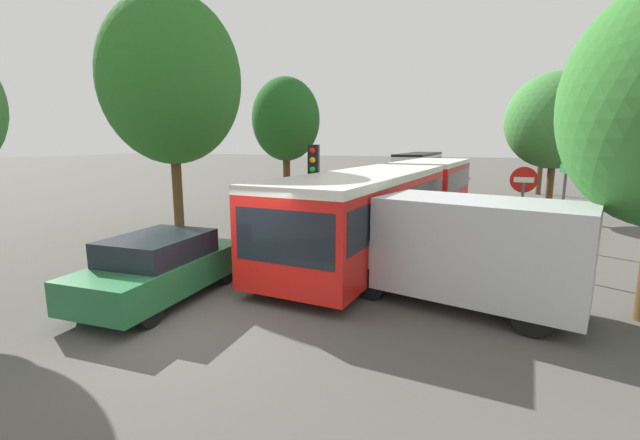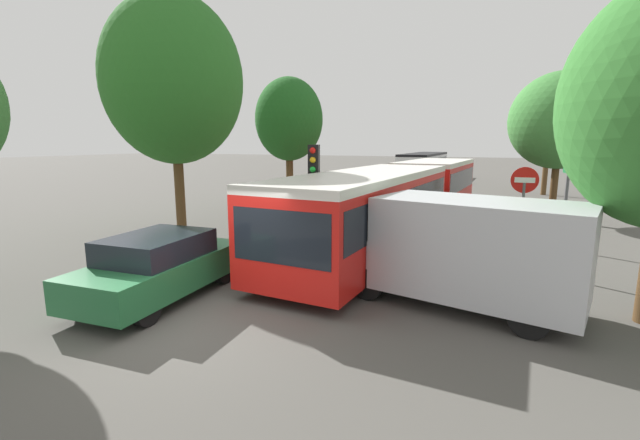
% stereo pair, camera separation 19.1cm
% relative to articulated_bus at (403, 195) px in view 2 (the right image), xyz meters
% --- Properties ---
extents(ground_plane, '(200.00, 200.00, 0.00)m').
position_rel_articulated_bus_xyz_m(ground_plane, '(-1.68, -9.88, -1.49)').
color(ground_plane, '#4F4C47').
extents(articulated_bus, '(3.87, 17.56, 2.59)m').
position_rel_articulated_bus_xyz_m(articulated_bus, '(0.00, 0.00, 0.00)').
color(articulated_bus, red).
rests_on(articulated_bus, ground).
extents(city_bus_rear, '(2.75, 11.53, 2.47)m').
position_rel_articulated_bus_xyz_m(city_bus_rear, '(-3.34, 24.53, -0.06)').
color(city_bus_rear, silver).
rests_on(city_bus_rear, ground).
extents(queued_car_green, '(2.00, 4.30, 1.47)m').
position_rel_articulated_bus_xyz_m(queued_car_green, '(-3.51, -8.93, -0.75)').
color(queued_car_green, '#236638').
rests_on(queued_car_green, ground).
extents(queued_car_tan, '(1.85, 4.00, 1.36)m').
position_rel_articulated_bus_xyz_m(queued_car_tan, '(-3.09, -3.42, -0.80)').
color(queued_car_tan, tan).
rests_on(queued_car_tan, ground).
extents(queued_car_red, '(2.05, 4.43, 1.51)m').
position_rel_articulated_bus_xyz_m(queued_car_red, '(-3.16, 2.78, -0.73)').
color(queued_car_red, '#B21E19').
rests_on(queued_car_red, ground).
extents(queued_car_black, '(1.97, 4.24, 1.45)m').
position_rel_articulated_bus_xyz_m(queued_car_black, '(-3.22, 8.70, -0.76)').
color(queued_car_black, black).
rests_on(queued_car_black, ground).
extents(white_van, '(5.31, 3.00, 2.31)m').
position_rel_articulated_bus_xyz_m(white_van, '(2.81, -6.77, -0.25)').
color(white_van, '#B7BABF').
rests_on(white_van, ground).
extents(traffic_light, '(0.36, 0.38, 3.40)m').
position_rel_articulated_bus_xyz_m(traffic_light, '(-1.83, -4.20, 1.01)').
color(traffic_light, '#56595E').
rests_on(traffic_light, ground).
extents(no_entry_sign, '(0.70, 0.08, 2.82)m').
position_rel_articulated_bus_xyz_m(no_entry_sign, '(3.97, -3.30, 0.38)').
color(no_entry_sign, '#56595E').
rests_on(no_entry_sign, ground).
extents(direction_sign_post, '(0.18, 1.40, 3.60)m').
position_rel_articulated_bus_xyz_m(direction_sign_post, '(5.35, -0.35, 1.07)').
color(direction_sign_post, '#56595E').
rests_on(direction_sign_post, ground).
extents(tree_left_mid, '(5.04, 5.04, 8.75)m').
position_rel_articulated_bus_xyz_m(tree_left_mid, '(-7.90, -3.15, 4.20)').
color(tree_left_mid, '#51381E').
rests_on(tree_left_mid, ground).
extents(tree_left_far, '(3.53, 3.53, 6.79)m').
position_rel_articulated_bus_xyz_m(tree_left_far, '(-7.00, 4.39, 3.03)').
color(tree_left_far, '#51381E').
rests_on(tree_left_far, ground).
extents(tree_right_mid, '(4.25, 4.25, 6.48)m').
position_rel_articulated_bus_xyz_m(tree_right_mid, '(5.63, 5.45, 2.79)').
color(tree_right_mid, '#51381E').
rests_on(tree_right_mid, ground).
extents(tree_right_far, '(3.40, 3.40, 5.85)m').
position_rel_articulated_bus_xyz_m(tree_right_far, '(6.02, 16.03, 2.68)').
color(tree_right_far, '#51381E').
rests_on(tree_right_far, ground).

